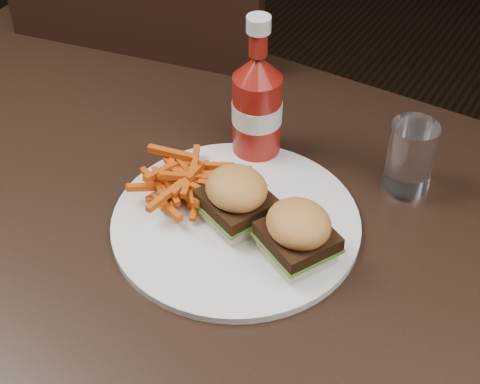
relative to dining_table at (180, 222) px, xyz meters
The scene contains 8 objects.
dining_table is the anchor object (origin of this frame).
chair_far 0.67m from the dining_table, 123.92° to the left, with size 0.48×0.48×0.05m, color black.
plate 0.08m from the dining_table, 11.16° to the left, with size 0.32×0.32×0.01m, color white.
sandwich_half_a 0.09m from the dining_table, 11.52° to the left, with size 0.07×0.07×0.02m, color beige.
sandwich_half_b 0.18m from the dining_table, ahead, with size 0.07×0.07×0.02m, color beige.
fries_pile 0.06m from the dining_table, 91.68° to the left, with size 0.11×0.11×0.04m, color #C0440E, non-canonical shape.
ketchup_bottle 0.18m from the dining_table, 80.97° to the left, with size 0.07×0.07×0.14m, color maroon.
tumbler 0.31m from the dining_table, 39.93° to the left, with size 0.06×0.06×0.10m, color white.
Camera 1 is at (0.43, -0.56, 1.41)m, focal length 55.00 mm.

